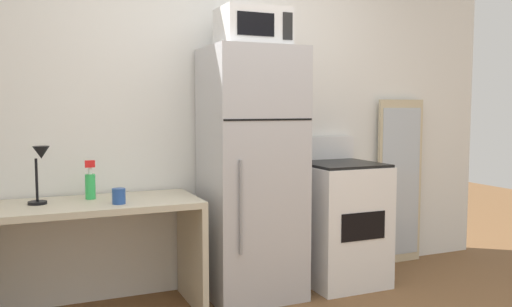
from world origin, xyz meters
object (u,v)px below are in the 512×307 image
(microwave, at_px, (253,28))
(oven_range, at_px, (340,222))
(desk_lamp, at_px, (40,165))
(coffee_mug, at_px, (119,196))
(leaning_mirror, at_px, (400,182))
(desk, at_px, (97,236))
(spray_bottle, at_px, (90,184))
(refrigerator, at_px, (252,174))

(microwave, distance_m, oven_range, 1.58)
(desk_lamp, height_order, oven_range, desk_lamp)
(coffee_mug, distance_m, leaning_mirror, 2.46)
(desk, height_order, coffee_mug, coffee_mug)
(microwave, bearing_deg, desk_lamp, 178.43)
(spray_bottle, xyz_separation_m, oven_range, (1.80, -0.10, -0.38))
(coffee_mug, height_order, oven_range, oven_range)
(coffee_mug, bearing_deg, microwave, 7.96)
(desk, bearing_deg, leaning_mirror, 5.90)
(desk_lamp, height_order, spray_bottle, desk_lamp)
(desk_lamp, height_order, microwave, microwave)
(leaning_mirror, bearing_deg, oven_range, -161.32)
(coffee_mug, height_order, microwave, microwave)
(desk, distance_m, microwave, 1.71)
(spray_bottle, distance_m, microwave, 1.49)
(desk_lamp, xyz_separation_m, leaning_mirror, (2.85, 0.23, -0.29))
(coffee_mug, relative_size, refrigerator, 0.05)
(desk_lamp, xyz_separation_m, oven_range, (2.10, -0.02, -0.52))
(oven_range, height_order, leaning_mirror, leaning_mirror)
(microwave, distance_m, leaning_mirror, 1.91)
(spray_bottle, relative_size, refrigerator, 0.14)
(coffee_mug, height_order, refrigerator, refrigerator)
(desk_lamp, relative_size, oven_range, 0.32)
(desk, distance_m, coffee_mug, 0.32)
(desk_lamp, xyz_separation_m, coffee_mug, (0.43, -0.17, -0.19))
(leaning_mirror, bearing_deg, coffee_mug, -170.59)
(oven_range, bearing_deg, desk, -179.77)
(desk, distance_m, refrigerator, 1.11)
(coffee_mug, bearing_deg, leaning_mirror, 9.41)
(desk, distance_m, spray_bottle, 0.34)
(desk, distance_m, desk_lamp, 0.56)
(spray_bottle, xyz_separation_m, refrigerator, (1.08, -0.09, 0.02))
(desk_lamp, height_order, coffee_mug, desk_lamp)
(desk, height_order, desk_lamp, desk_lamp)
(desk_lamp, bearing_deg, leaning_mirror, 4.65)
(spray_bottle, height_order, refrigerator, refrigerator)
(desk_lamp, height_order, leaning_mirror, leaning_mirror)
(desk, height_order, leaning_mirror, leaning_mirror)
(desk, height_order, oven_range, oven_range)
(spray_bottle, bearing_deg, desk, -78.40)
(spray_bottle, bearing_deg, refrigerator, -4.99)
(desk, height_order, refrigerator, refrigerator)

